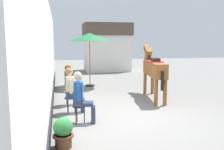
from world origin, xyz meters
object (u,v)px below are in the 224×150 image
seated_visitor_far (71,83)px  seated_visitor_near (81,95)px  saddled_horse_center (154,68)px  satchel_bag (72,94)px  flower_planter_near (63,132)px  cafe_parasol (89,38)px  seated_visitor_middle (72,88)px

seated_visitor_far → seated_visitor_near: bearing=-85.2°
saddled_horse_center → satchel_bag: saddled_horse_center is taller
saddled_horse_center → satchel_bag: size_ratio=10.64×
flower_planter_near → satchel_bag: flower_planter_near is taller
satchel_bag → cafe_parasol: bearing=63.1°
seated_visitor_middle → cafe_parasol: 4.83m
seated_visitor_near → saddled_horse_center: bearing=38.2°
saddled_horse_center → cafe_parasol: 3.92m
seated_visitor_far → cafe_parasol: size_ratio=0.54×
seated_visitor_far → satchel_bag: 1.43m
satchel_bag → flower_planter_near: bearing=-97.5°
flower_planter_near → seated_visitor_far: bearing=84.5°
seated_visitor_far → saddled_horse_center: size_ratio=0.47×
seated_visitor_middle → satchel_bag: 2.35m
saddled_horse_center → flower_planter_near: bearing=-132.5°
seated_visitor_far → flower_planter_near: size_ratio=2.17×
cafe_parasol → satchel_bag: size_ratio=9.21×
seated_visitor_near → saddled_horse_center: (2.96, 2.33, 0.38)m
saddled_horse_center → satchel_bag: 3.35m
flower_planter_near → saddled_horse_center: bearing=47.5°
seated_visitor_far → flower_planter_near: 3.53m
saddled_horse_center → cafe_parasol: (-2.03, 3.13, 1.20)m
seated_visitor_near → cafe_parasol: 5.76m
saddled_horse_center → flower_planter_near: size_ratio=4.66×
seated_visitor_far → satchel_bag: seated_visitor_far is taller
seated_visitor_middle → seated_visitor_far: same height
saddled_horse_center → cafe_parasol: size_ratio=1.16×
seated_visitor_near → seated_visitor_far: (-0.17, 2.03, 0.00)m
saddled_horse_center → flower_planter_near: saddled_horse_center is taller
seated_visitor_near → seated_visitor_far: bearing=94.8°
seated_visitor_far → flower_planter_near: (-0.34, -3.49, -0.44)m
satchel_bag → saddled_horse_center: bearing=-19.7°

